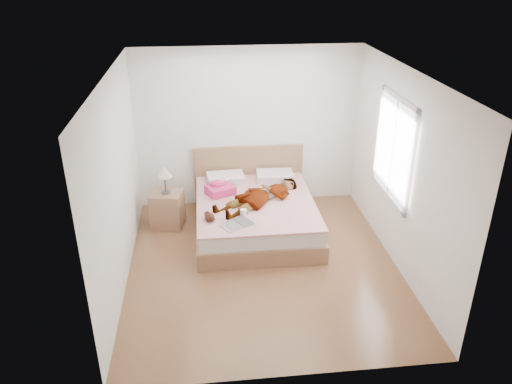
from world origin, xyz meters
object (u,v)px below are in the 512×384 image
Objects in this scene: woman at (260,194)px; phone at (225,179)px; plush_toy at (209,217)px; magazine at (238,224)px; towel at (220,188)px; coffee_mug at (244,213)px; nightstand at (167,207)px; bed at (255,212)px.

woman is 15.21× the size of phone.
plush_toy is at bearing -143.15° from phone.
magazine is (0.11, -1.11, -0.18)m from phone.
magazine is at bearing -22.13° from plush_toy.
magazine is at bearing -78.89° from towel.
plush_toy is at bearing 157.87° from magazine.
magazine is 2.33× the size of plush_toy.
coffee_mug is 0.14× the size of nightstand.
woman is 2.96× the size of magazine.
phone is at bearing -165.76° from woman.
towel is at bearing 0.22° from nightstand.
bed is 14.94× the size of coffee_mug.
woman is 6.89× the size of plush_toy.
nightstand reaches higher than plush_toy.
woman is 0.74× the size of bed.
coffee_mug is at bearing -34.63° from nightstand.
plush_toy is at bearing -138.15° from bed.
woman is at bearing -42.53° from bed.
phone is at bearing 73.95° from plush_toy.
plush_toy reaches higher than coffee_mug.
plush_toy is 1.08m from nightstand.
phone reaches higher than towel.
towel is at bearing 156.69° from bed.
towel is at bearing 101.11° from magazine.
woman is at bearing 35.59° from plush_toy.
phone is 0.19× the size of magazine.
plush_toy is (-0.77, -0.55, -0.05)m from woman.
bed is at bearing -169.63° from woman.
bed is 9.25× the size of plush_toy.
towel reaches higher than coffee_mug.
magazine is at bearing -114.74° from coffee_mug.
plush_toy is at bearing -171.47° from coffee_mug.
magazine is 0.25m from coffee_mug.
bed reaches higher than phone.
bed is 0.66m from coffee_mug.
phone is 1.13m from magazine.
nightstand is at bearing 126.77° from plush_toy.
bed is at bearing -75.00° from phone.
woman is 0.66m from towel.
nightstand is at bearing -179.78° from towel.
magazine is 1.43m from nightstand.
woman is 1.46m from nightstand.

